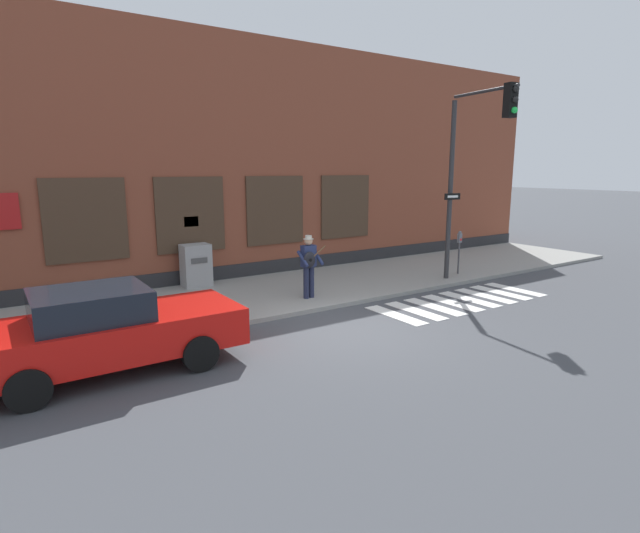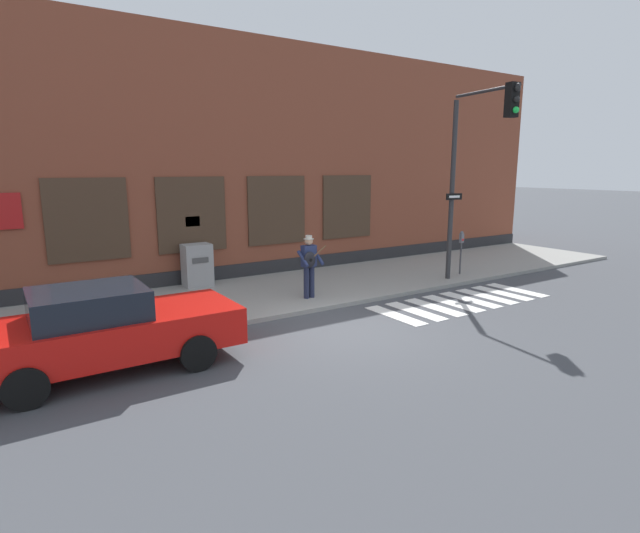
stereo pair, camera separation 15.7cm
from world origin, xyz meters
TOP-DOWN VIEW (x-y plane):
  - ground_plane at (0.00, 0.00)m, footprint 160.00×160.00m
  - sidewalk at (0.00, 3.74)m, footprint 28.00×4.44m
  - building_backdrop at (-0.00, 7.95)m, footprint 28.00×4.06m
  - crosswalk at (4.01, 0.22)m, footprint 5.20×1.90m
  - red_car at (-4.99, 0.48)m, footprint 4.61×2.00m
  - busker at (0.53, 2.46)m, footprint 0.70×0.52m
  - traffic_light at (5.42, 1.27)m, footprint 0.75×2.48m
  - parking_meter at (6.39, 2.39)m, footprint 0.13×0.11m
  - utility_box at (-1.50, 5.51)m, footprint 0.82×0.61m

SIDE VIEW (x-z plane):
  - ground_plane at x=0.00m, z-range 0.00..0.00m
  - crosswalk at x=4.01m, z-range 0.00..0.01m
  - sidewalk at x=0.00m, z-range 0.00..0.11m
  - utility_box at x=-1.50m, z-range 0.11..1.37m
  - red_car at x=-4.99m, z-range 0.01..1.54m
  - parking_meter at x=6.39m, z-range 0.34..1.78m
  - busker at x=0.53m, z-range 0.23..1.94m
  - building_backdrop at x=0.00m, z-range -0.01..7.59m
  - traffic_light at x=5.42m, z-range 1.13..6.77m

